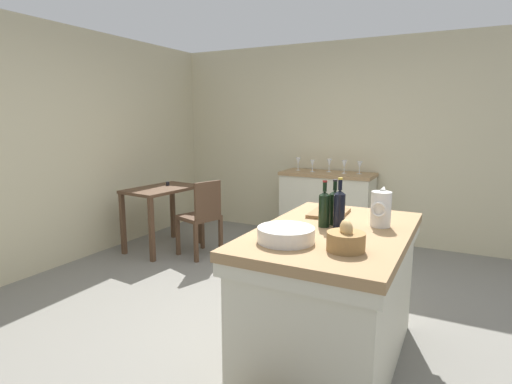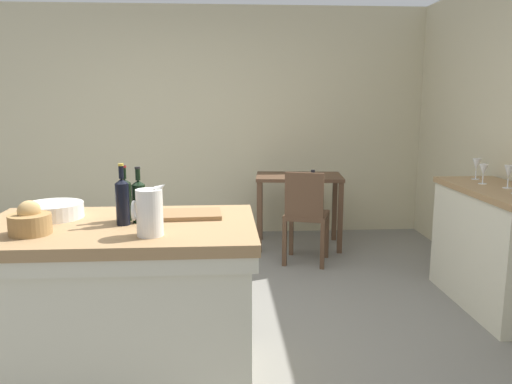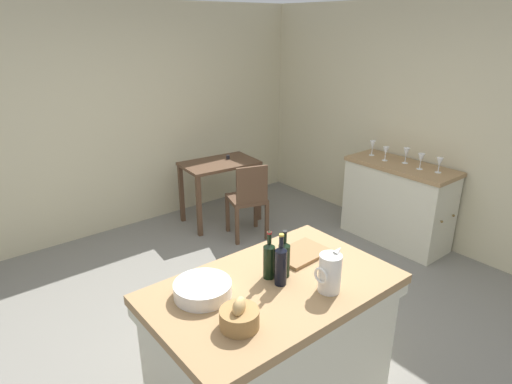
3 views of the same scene
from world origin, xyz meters
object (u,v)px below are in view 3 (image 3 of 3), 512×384
object	(u,v)px
island_table	(273,342)
wine_bottle_amber	(269,259)
bread_basket	(239,317)
wine_bottle_green	(281,264)
wine_glass_middle	(406,153)
pitcher	(330,273)
cutting_board	(301,253)
wine_bottle_dark	(284,258)
wash_bowl	(203,289)
wine_glass_right	(386,151)
wine_glass_far_right	(373,145)
wooden_chair	(248,198)
wine_glass_far_left	(440,162)
writing_desk	(220,172)
side_cabinet	(397,203)
wine_glass_left	(421,159)

from	to	relation	value
island_table	wine_bottle_amber	size ratio (longest dim) A/B	4.82
bread_basket	wine_bottle_amber	bearing A→B (deg)	31.74
wine_bottle_green	wine_glass_middle	xyz separation A→B (m)	(2.64, 0.90, -0.01)
pitcher	wine_glass_middle	bearing A→B (deg)	24.45
cutting_board	wine_bottle_dark	xyz separation A→B (m)	(-0.26, -0.12, 0.11)
pitcher	wine_bottle_dark	xyz separation A→B (m)	(-0.09, 0.28, 0.00)
wash_bowl	cutting_board	bearing A→B (deg)	-1.16
cutting_board	wine_glass_right	world-z (taller)	wine_glass_right
wine_glass_far_right	wooden_chair	bearing A→B (deg)	152.10
wine_bottle_green	wine_glass_far_left	xyz separation A→B (m)	(2.62, 0.50, -0.02)
wine_glass_right	wine_bottle_green	bearing A→B (deg)	-156.77
pitcher	bread_basket	distance (m)	0.60
wine_glass_far_left	wine_glass_middle	xyz separation A→B (m)	(0.02, 0.40, 0.01)
island_table	wooden_chair	bearing A→B (deg)	55.61
pitcher	bread_basket	bearing A→B (deg)	173.69
wine_bottle_amber	wine_glass_middle	bearing A→B (deg)	16.78
writing_desk	wine_bottle_amber	world-z (taller)	wine_bottle_amber
wooden_chair	bread_basket	xyz separation A→B (m)	(-1.74, -2.16, 0.48)
side_cabinet	wine_glass_right	world-z (taller)	wine_glass_right
writing_desk	wine_glass_right	size ratio (longest dim) A/B	6.09
wine_bottle_green	wine_glass_right	distance (m)	2.78
island_table	side_cabinet	bearing A→B (deg)	18.46
cutting_board	wash_bowl	bearing A→B (deg)	178.84
wine_glass_far_left	wine_bottle_dark	bearing A→B (deg)	-170.15
cutting_board	wine_glass_right	xyz separation A→B (m)	(2.21, 0.92, 0.10)
writing_desk	wine_glass_far_right	bearing A→B (deg)	-45.37
pitcher	wine_glass_left	xyz separation A→B (m)	(2.40, 0.91, 0.00)
bread_basket	wine_glass_middle	world-z (taller)	wine_glass_middle
wine_glass_left	island_table	bearing A→B (deg)	-165.82
wine_bottle_green	wooden_chair	bearing A→B (deg)	56.58
island_table	wine_glass_far_left	bearing A→B (deg)	10.19
island_table	wine_bottle_dark	world-z (taller)	wine_bottle_dark
writing_desk	wash_bowl	world-z (taller)	wash_bowl
wine_bottle_dark	wine_bottle_amber	size ratio (longest dim) A/B	0.99
wine_bottle_dark	wine_glass_middle	xyz separation A→B (m)	(2.56, 0.84, 0.00)
wine_bottle_dark	wine_glass_right	world-z (taller)	wine_bottle_dark
writing_desk	wooden_chair	world-z (taller)	wooden_chair
writing_desk	wine_bottle_amber	bearing A→B (deg)	-118.32
island_table	cutting_board	size ratio (longest dim) A/B	4.12
wine_glass_middle	wine_bottle_amber	bearing A→B (deg)	-163.22
island_table	side_cabinet	xyz separation A→B (m)	(2.62, 0.88, -0.03)
wash_bowl	wine_glass_far_right	bearing A→B (deg)	20.46
wooden_chair	wine_glass_left	bearing A→B (deg)	-46.42
wine_glass_far_left	wine_glass_far_right	size ratio (longest dim) A/B	0.92
side_cabinet	wine_glass_left	bearing A→B (deg)	-92.50
wine_glass_middle	wine_glass_far_right	bearing A→B (deg)	94.02
cutting_board	wine_glass_far_right	xyz separation A→B (m)	(2.27, 1.15, 0.11)
wine_glass_far_left	side_cabinet	bearing A→B (deg)	95.33
side_cabinet	bread_basket	distance (m)	3.23
wine_glass_middle	bread_basket	bearing A→B (deg)	-160.97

